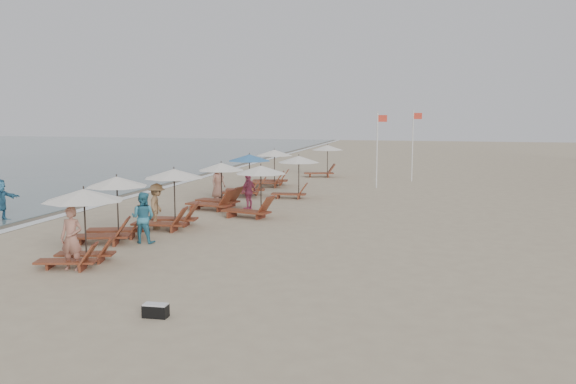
% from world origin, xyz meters
% --- Properties ---
extents(ground, '(160.00, 160.00, 0.00)m').
position_xyz_m(ground, '(0.00, 0.00, 0.00)').
color(ground, tan).
rests_on(ground, ground).
extents(wet_sand_band, '(3.20, 140.00, 0.01)m').
position_xyz_m(wet_sand_band, '(-12.50, 10.00, 0.00)').
color(wet_sand_band, '#6B5E4C').
rests_on(wet_sand_band, ground).
extents(foam_line, '(0.50, 140.00, 0.02)m').
position_xyz_m(foam_line, '(-11.20, 10.00, 0.01)').
color(foam_line, white).
rests_on(foam_line, ground).
extents(lounger_station_0, '(2.51, 2.37, 2.28)m').
position_xyz_m(lounger_station_0, '(-5.38, -3.18, 1.30)').
color(lounger_station_0, brown).
rests_on(lounger_station_0, ground).
extents(lounger_station_1, '(2.66, 2.55, 2.28)m').
position_xyz_m(lounger_station_1, '(-6.32, 0.13, 1.04)').
color(lounger_station_1, brown).
rests_on(lounger_station_1, ground).
extents(lounger_station_2, '(2.70, 2.33, 2.33)m').
position_xyz_m(lounger_station_2, '(-5.37, 2.78, 1.14)').
color(lounger_station_2, brown).
rests_on(lounger_station_2, ground).
extents(lounger_station_3, '(2.74, 2.48, 2.16)m').
position_xyz_m(lounger_station_3, '(-5.32, 7.75, 0.99)').
color(lounger_station_3, brown).
rests_on(lounger_station_3, ground).
extents(lounger_station_4, '(2.80, 2.41, 2.26)m').
position_xyz_m(lounger_station_4, '(-5.34, 12.15, 1.07)').
color(lounger_station_4, brown).
rests_on(lounger_station_4, ground).
extents(lounger_station_5, '(2.78, 2.34, 2.24)m').
position_xyz_m(lounger_station_5, '(-5.22, 16.74, 1.04)').
color(lounger_station_5, brown).
rests_on(lounger_station_5, ground).
extents(inland_station_0, '(2.85, 2.24, 2.22)m').
position_xyz_m(inland_station_0, '(-2.89, 5.93, 1.30)').
color(inland_station_0, brown).
rests_on(inland_station_0, ground).
extents(inland_station_1, '(2.57, 2.24, 2.22)m').
position_xyz_m(inland_station_1, '(-2.54, 12.08, 1.45)').
color(inland_station_1, brown).
rests_on(inland_station_1, ground).
extents(inland_station_2, '(2.81, 2.24, 2.22)m').
position_xyz_m(inland_station_2, '(-3.06, 22.90, 1.32)').
color(inland_station_2, brown).
rests_on(inland_station_2, ground).
extents(beachgoer_near, '(0.68, 0.46, 1.83)m').
position_xyz_m(beachgoer_near, '(-5.35, -3.67, 0.92)').
color(beachgoer_near, '#A36B59').
rests_on(beachgoer_near, ground).
extents(beachgoer_mid_a, '(0.87, 0.68, 1.77)m').
position_xyz_m(beachgoer_mid_a, '(-5.08, 0.11, 0.89)').
color(beachgoer_mid_a, teal).
rests_on(beachgoer_mid_a, ground).
extents(beachgoer_mid_b, '(0.96, 1.29, 1.77)m').
position_xyz_m(beachgoer_mid_b, '(-5.76, 2.55, 0.89)').
color(beachgoer_mid_b, olive).
rests_on(beachgoer_mid_b, ground).
extents(beachgoer_far_a, '(0.70, 1.07, 1.69)m').
position_xyz_m(beachgoer_far_a, '(-3.76, 7.91, 0.85)').
color(beachgoer_far_a, '#BF4C73').
rests_on(beachgoer_far_a, ground).
extents(beachgoer_far_b, '(0.86, 1.02, 1.78)m').
position_xyz_m(beachgoer_far_b, '(-6.46, 11.05, 0.89)').
color(beachgoer_far_b, '#9D6855').
rests_on(beachgoer_far_b, ground).
extents(waterline_walker, '(0.82, 1.72, 1.79)m').
position_xyz_m(waterline_walker, '(-12.81, 2.52, 0.89)').
color(waterline_walker, teal).
rests_on(waterline_walker, ground).
extents(duffel_bag, '(0.56, 0.30, 0.31)m').
position_xyz_m(duffel_bag, '(-1.21, -6.80, 0.15)').
color(duffel_bag, black).
rests_on(duffel_bag, ground).
extents(flag_pole_near, '(0.60, 0.08, 4.53)m').
position_xyz_m(flag_pole_near, '(1.22, 17.49, 2.51)').
color(flag_pole_near, silver).
rests_on(flag_pole_near, ground).
extents(flag_pole_far, '(0.59, 0.08, 4.66)m').
position_xyz_m(flag_pole_far, '(3.11, 21.56, 2.58)').
color(flag_pole_far, silver).
rests_on(flag_pole_far, ground).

